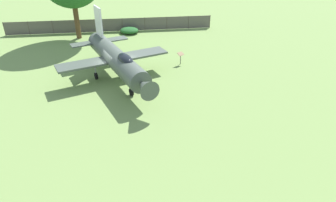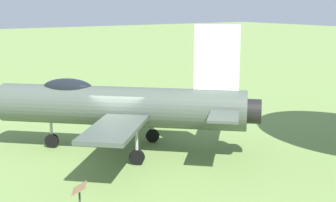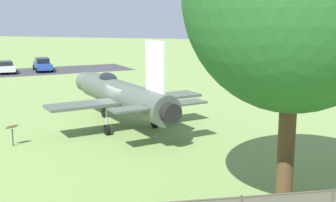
{
  "view_description": "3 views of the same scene",
  "coord_description": "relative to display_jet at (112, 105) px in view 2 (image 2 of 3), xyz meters",
  "views": [
    {
      "loc": [
        20.95,
        11.42,
        11.15
      ],
      "look_at": [
        4.63,
        6.04,
        1.5
      ],
      "focal_mm": 32.68,
      "sensor_mm": 36.0,
      "label": 1
    },
    {
      "loc": [
        -16.79,
        8.88,
        6.16
      ],
      "look_at": [
        -1.44,
        -1.42,
        2.26
      ],
      "focal_mm": 49.78,
      "sensor_mm": 36.0,
      "label": 2
    },
    {
      "loc": [
        -23.59,
        -9.55,
        6.57
      ],
      "look_at": [
        -3.61,
        -3.79,
        2.5
      ],
      "focal_mm": 46.61,
      "sensor_mm": 36.0,
      "label": 3
    }
  ],
  "objects": [
    {
      "name": "info_plaque",
      "position": [
        -5.35,
        3.81,
        -1.14
      ],
      "size": [
        0.72,
        0.64,
        1.14
      ],
      "color": "#333333",
      "rests_on": "ground_plane"
    },
    {
      "name": "display_jet",
      "position": [
        0.0,
        0.0,
        0.0
      ],
      "size": [
        10.34,
        10.63,
        5.35
      ],
      "rotation": [
        0.0,
        0.0,
        0.81
      ],
      "color": "#4C564C",
      "rests_on": "ground_plane"
    },
    {
      "name": "ground_plane",
      "position": [
        -0.25,
        -0.26,
        -2.0
      ],
      "size": [
        200.0,
        200.0,
        0.0
      ],
      "primitive_type": "plane",
      "color": "#75934C"
    }
  ]
}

